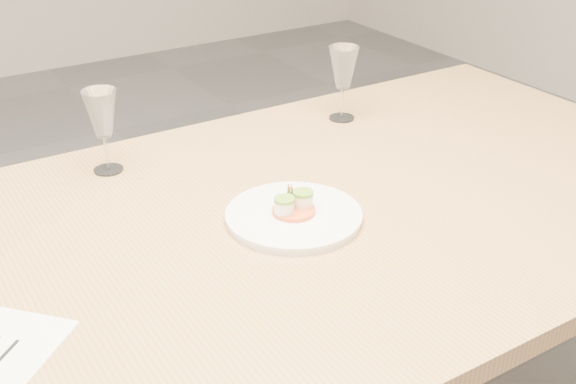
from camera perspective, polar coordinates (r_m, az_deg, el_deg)
dining_table at (r=1.31m, az=-9.22°, el=-7.11°), size 2.40×1.00×0.75m
dinner_plate at (r=1.34m, az=0.47°, el=-1.79°), size 0.26×0.26×0.07m
wine_glass_2 at (r=1.53m, az=-14.51°, el=5.87°), size 0.07×0.07×0.18m
wine_glass_3 at (r=1.77m, az=4.40°, el=9.65°), size 0.07×0.07×0.18m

